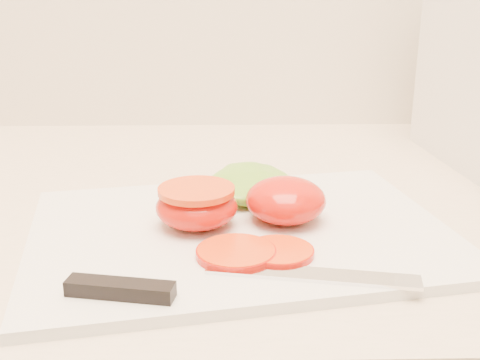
{
  "coord_description": "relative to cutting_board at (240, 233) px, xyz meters",
  "views": [
    {
      "loc": [
        -0.2,
        1.02,
        1.17
      ],
      "look_at": [
        -0.19,
        1.56,
        0.99
      ],
      "focal_mm": 45.0,
      "sensor_mm": 36.0,
      "label": 1
    }
  ],
  "objects": [
    {
      "name": "tomato_slice_0",
      "position": [
        -0.0,
        -0.06,
        0.01
      ],
      "size": [
        0.07,
        0.07,
        0.01
      ],
      "primitive_type": "cylinder",
      "color": "#F3581D",
      "rests_on": "cutting_board"
    },
    {
      "name": "tomato_slice_1",
      "position": [
        0.03,
        -0.06,
        0.01
      ],
      "size": [
        0.06,
        0.06,
        0.01
      ],
      "primitive_type": "cylinder",
      "color": "#F3581D",
      "rests_on": "cutting_board"
    },
    {
      "name": "tomato_half_cut",
      "position": [
        -0.04,
        0.01,
        0.03
      ],
      "size": [
        0.08,
        0.08,
        0.04
      ],
      "color": "red",
      "rests_on": "cutting_board"
    },
    {
      "name": "tomato_half_dome",
      "position": [
        0.04,
        0.02,
        0.03
      ],
      "size": [
        0.08,
        0.08,
        0.04
      ],
      "primitive_type": "ellipsoid",
      "color": "red",
      "rests_on": "cutting_board"
    },
    {
      "name": "cutting_board",
      "position": [
        0.0,
        0.0,
        0.0
      ],
      "size": [
        0.44,
        0.35,
        0.01
      ],
      "primitive_type": "cube",
      "rotation": [
        0.0,
        0.0,
        0.19
      ],
      "color": "silver",
      "rests_on": "counter"
    },
    {
      "name": "knife",
      "position": [
        -0.03,
        -0.12,
        0.01
      ],
      "size": [
        0.28,
        0.07,
        0.01
      ],
      "rotation": [
        0.0,
        0.0,
        -0.19
      ],
      "color": "silver",
      "rests_on": "cutting_board"
    },
    {
      "name": "lettuce_leaf_0",
      "position": [
        0.02,
        0.09,
        0.02
      ],
      "size": [
        0.13,
        0.14,
        0.03
      ],
      "primitive_type": "ellipsoid",
      "rotation": [
        0.0,
        0.0,
        1.11
      ],
      "color": "#85B630",
      "rests_on": "cutting_board"
    }
  ]
}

